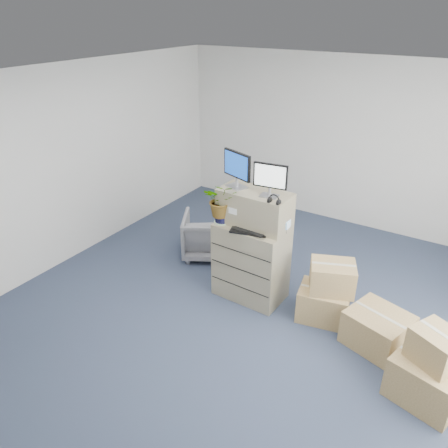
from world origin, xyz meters
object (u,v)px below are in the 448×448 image
(filing_cabinet_lower, at_px, (251,261))
(water_bottle, at_px, (258,215))
(monitor_right, at_px, (270,178))
(potted_plant, at_px, (222,204))
(keyboard, at_px, (249,231))
(monitor_left, at_px, (237,168))
(office_chair, at_px, (207,233))

(filing_cabinet_lower, distance_m, water_bottle, 0.66)
(monitor_right, distance_m, potted_plant, 0.72)
(monitor_right, relative_size, keyboard, 0.90)
(monitor_right, bearing_deg, monitor_left, 167.40)
(filing_cabinet_lower, relative_size, monitor_left, 2.29)
(monitor_left, height_order, monitor_right, monitor_left)
(potted_plant, bearing_deg, office_chair, 135.63)
(monitor_right, relative_size, office_chair, 0.55)
(keyboard, height_order, potted_plant, potted_plant)
(monitor_right, bearing_deg, water_bottle, 155.60)
(water_bottle, bearing_deg, keyboard, -90.18)
(potted_plant, xyz_separation_m, office_chair, (-0.70, 0.68, -0.91))
(monitor_left, bearing_deg, keyboard, -15.33)
(keyboard, relative_size, water_bottle, 1.62)
(potted_plant, bearing_deg, monitor_left, 55.64)
(monitor_left, distance_m, keyboard, 0.78)
(monitor_right, height_order, potted_plant, monitor_right)
(potted_plant, bearing_deg, water_bottle, 21.98)
(monitor_left, xyz_separation_m, potted_plant, (-0.11, -0.16, -0.44))
(keyboard, relative_size, office_chair, 0.61)
(water_bottle, height_order, potted_plant, potted_plant)
(water_bottle, bearing_deg, potted_plant, -158.02)
(monitor_right, bearing_deg, filing_cabinet_lower, 173.65)
(monitor_left, bearing_deg, potted_plant, -105.10)
(filing_cabinet_lower, height_order, monitor_left, monitor_left)
(water_bottle, xyz_separation_m, potted_plant, (-0.42, -0.17, 0.11))
(monitor_right, height_order, office_chair, monitor_right)
(keyboard, distance_m, office_chair, 1.49)
(monitor_right, bearing_deg, keyboard, -141.37)
(monitor_left, bearing_deg, monitor_right, 13.87)
(keyboard, bearing_deg, monitor_right, 30.85)
(filing_cabinet_lower, xyz_separation_m, water_bottle, (0.05, 0.05, 0.65))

